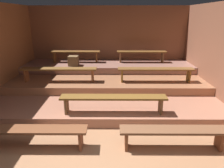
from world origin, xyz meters
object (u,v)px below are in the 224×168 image
(bench_upper_left, at_px, (75,53))
(wooden_crate_upper, at_px, (73,61))
(bench_floor_left, at_px, (34,132))
(bench_middle_left, at_px, (59,70))
(bench_middle_right, at_px, (156,71))
(bench_upper_right, at_px, (142,53))
(bench_lower_center, at_px, (113,99))
(bench_floor_right, at_px, (174,132))

(bench_upper_left, height_order, wooden_crate_upper, bench_upper_left)
(bench_floor_left, distance_m, bench_upper_left, 4.13)
(bench_middle_left, height_order, wooden_crate_upper, wooden_crate_upper)
(bench_middle_right, relative_size, bench_upper_right, 1.23)
(bench_upper_left, height_order, bench_upper_right, same)
(bench_middle_right, distance_m, bench_upper_right, 1.60)
(bench_lower_center, bearing_deg, bench_upper_left, 113.88)
(bench_floor_right, height_order, bench_upper_left, bench_upper_left)
(bench_upper_right, height_order, wooden_crate_upper, bench_upper_right)
(bench_floor_left, xyz_separation_m, bench_floor_right, (2.51, 0.00, 0.00))
(bench_lower_center, bearing_deg, bench_middle_left, 135.63)
(bench_floor_left, bearing_deg, bench_middle_left, 93.55)
(bench_floor_left, bearing_deg, bench_upper_left, 89.29)
(bench_floor_right, bearing_deg, bench_floor_left, 180.00)
(bench_floor_right, height_order, wooden_crate_upper, wooden_crate_upper)
(bench_upper_right, bearing_deg, bench_lower_center, -108.12)
(bench_lower_center, xyz_separation_m, bench_middle_right, (1.23, 1.55, 0.22))
(wooden_crate_upper, bearing_deg, bench_middle_right, -22.11)
(bench_middle_right, distance_m, wooden_crate_upper, 2.80)
(bench_upper_left, bearing_deg, bench_middle_left, -97.45)
(bench_floor_left, height_order, bench_floor_right, same)
(bench_floor_right, height_order, bench_upper_right, bench_upper_right)
(bench_lower_center, distance_m, bench_middle_left, 2.23)
(bench_floor_right, bearing_deg, bench_middle_left, 136.81)
(bench_upper_right, bearing_deg, bench_middle_right, -82.55)
(bench_floor_left, relative_size, bench_floor_right, 1.00)
(wooden_crate_upper, bearing_deg, bench_middle_left, -101.97)
(wooden_crate_upper, bearing_deg, bench_lower_center, -62.37)
(bench_floor_right, relative_size, bench_upper_left, 1.08)
(bench_upper_left, distance_m, bench_upper_right, 2.41)
(wooden_crate_upper, bearing_deg, bench_upper_right, 12.21)
(bench_floor_right, distance_m, bench_middle_left, 3.68)
(bench_upper_left, bearing_deg, bench_middle_right, -31.03)
(bench_middle_right, bearing_deg, bench_floor_left, -136.81)
(bench_lower_center, xyz_separation_m, wooden_crate_upper, (-1.36, 2.61, 0.28))
(bench_middle_left, distance_m, bench_upper_left, 1.60)
(bench_middle_left, bearing_deg, bench_floor_left, -86.45)
(bench_floor_left, relative_size, wooden_crate_upper, 5.91)
(bench_middle_right, xyz_separation_m, bench_upper_left, (-2.61, 1.57, 0.22))
(bench_floor_left, bearing_deg, bench_upper_right, 58.89)
(bench_floor_left, distance_m, bench_middle_right, 3.68)
(bench_lower_center, bearing_deg, bench_middle_right, 51.68)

